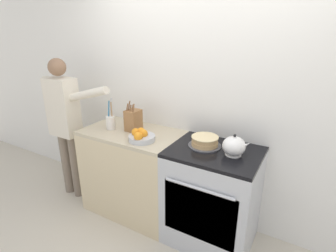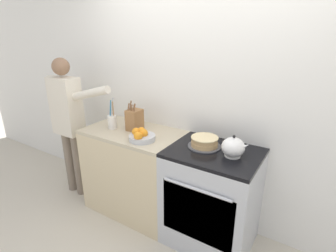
% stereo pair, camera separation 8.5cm
% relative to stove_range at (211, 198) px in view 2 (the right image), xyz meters
% --- Properties ---
extents(ground_plane, '(16.00, 16.00, 0.00)m').
position_rel_stove_range_xyz_m(ground_plane, '(-0.25, -0.30, -0.46)').
color(ground_plane, beige).
extents(wall_back, '(8.00, 0.04, 2.60)m').
position_rel_stove_range_xyz_m(wall_back, '(-0.25, 0.33, 0.84)').
color(wall_back, silver).
rests_on(wall_back, ground_plane).
extents(counter_cabinet, '(1.01, 0.61, 0.93)m').
position_rel_stove_range_xyz_m(counter_cabinet, '(-0.89, 0.00, -0.00)').
color(counter_cabinet, beige).
rests_on(counter_cabinet, ground_plane).
extents(stove_range, '(0.77, 0.64, 0.93)m').
position_rel_stove_range_xyz_m(stove_range, '(0.00, 0.00, 0.00)').
color(stove_range, '#B7BABF').
rests_on(stove_range, ground_plane).
extents(layer_cake, '(0.29, 0.29, 0.09)m').
position_rel_stove_range_xyz_m(layer_cake, '(-0.11, 0.04, 0.51)').
color(layer_cake, '#4C4C51').
rests_on(layer_cake, stove_range).
extents(tea_kettle, '(0.23, 0.19, 0.18)m').
position_rel_stove_range_xyz_m(tea_kettle, '(0.16, -0.00, 0.54)').
color(tea_kettle, white).
rests_on(tea_kettle, stove_range).
extents(knife_block, '(0.13, 0.15, 0.30)m').
position_rel_stove_range_xyz_m(knife_block, '(-0.89, 0.04, 0.57)').
color(knife_block, olive).
rests_on(knife_block, counter_cabinet).
extents(utensil_crock, '(0.09, 0.09, 0.32)m').
position_rel_stove_range_xyz_m(utensil_crock, '(-1.12, -0.05, 0.54)').
color(utensil_crock, silver).
rests_on(utensil_crock, counter_cabinet).
extents(fruit_bowl, '(0.25, 0.25, 0.11)m').
position_rel_stove_range_xyz_m(fruit_bowl, '(-0.67, -0.14, 0.51)').
color(fruit_bowl, '#B7BABF').
rests_on(fruit_bowl, counter_cabinet).
extents(person_baker, '(0.92, 0.20, 1.62)m').
position_rel_stove_range_xyz_m(person_baker, '(-1.71, -0.14, 0.50)').
color(person_baker, '#7A6B5B').
rests_on(person_baker, ground_plane).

